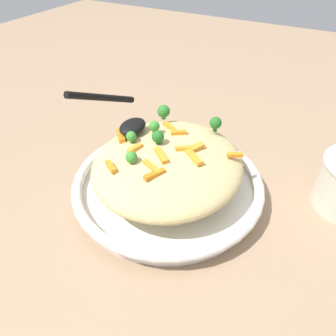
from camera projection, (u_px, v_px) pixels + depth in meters
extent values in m
plane|color=#9E7F60|center=(168.00, 194.00, 0.57)|extent=(2.40, 2.40, 0.00)
cylinder|color=white|center=(168.00, 189.00, 0.56)|extent=(0.30, 0.30, 0.02)
torus|color=white|center=(168.00, 181.00, 0.55)|extent=(0.33, 0.33, 0.02)
torus|color=black|center=(168.00, 180.00, 0.55)|extent=(0.32, 0.32, 0.00)
ellipsoid|color=#D1BA7A|center=(168.00, 164.00, 0.53)|extent=(0.26, 0.25, 0.06)
cube|color=orange|center=(135.00, 148.00, 0.51)|extent=(0.03, 0.01, 0.01)
cube|color=orange|center=(179.00, 133.00, 0.54)|extent=(0.02, 0.03, 0.01)
cube|color=orange|center=(162.00, 155.00, 0.49)|extent=(0.03, 0.04, 0.01)
cube|color=orange|center=(149.00, 166.00, 0.47)|extent=(0.02, 0.04, 0.01)
cube|color=orange|center=(171.00, 128.00, 0.56)|extent=(0.03, 0.04, 0.01)
cube|color=orange|center=(235.00, 155.00, 0.50)|extent=(0.02, 0.03, 0.01)
cube|color=orange|center=(111.00, 166.00, 0.48)|extent=(0.02, 0.03, 0.01)
cube|color=orange|center=(121.00, 135.00, 0.54)|extent=(0.03, 0.03, 0.01)
cube|color=orange|center=(155.00, 174.00, 0.46)|extent=(0.03, 0.02, 0.01)
cube|color=orange|center=(183.00, 149.00, 0.50)|extent=(0.02, 0.03, 0.01)
cube|color=orange|center=(194.00, 156.00, 0.49)|extent=(0.03, 0.04, 0.01)
cube|color=orange|center=(196.00, 148.00, 0.51)|extent=(0.03, 0.02, 0.01)
cylinder|color=#377928|center=(154.00, 131.00, 0.54)|extent=(0.01, 0.01, 0.01)
sphere|color=#3D8E33|center=(154.00, 126.00, 0.54)|extent=(0.02, 0.02, 0.02)
cylinder|color=#296820|center=(164.00, 117.00, 0.59)|extent=(0.01, 0.01, 0.01)
sphere|color=#2D7A28|center=(164.00, 111.00, 0.59)|extent=(0.02, 0.02, 0.02)
cylinder|color=#205B1C|center=(158.00, 142.00, 0.52)|extent=(0.01, 0.01, 0.01)
sphere|color=#236B23|center=(158.00, 137.00, 0.51)|extent=(0.02, 0.02, 0.02)
cylinder|color=#377928|center=(132.00, 141.00, 0.53)|extent=(0.01, 0.01, 0.01)
sphere|color=#3D8E33|center=(131.00, 136.00, 0.52)|extent=(0.02, 0.02, 0.02)
cylinder|color=#205B1C|center=(215.00, 129.00, 0.56)|extent=(0.01, 0.01, 0.01)
sphere|color=#236B23|center=(216.00, 123.00, 0.55)|extent=(0.02, 0.02, 0.02)
cylinder|color=#377928|center=(132.00, 162.00, 0.48)|extent=(0.01, 0.01, 0.01)
sphere|color=#3D8E33|center=(131.00, 157.00, 0.48)|extent=(0.02, 0.02, 0.02)
ellipsoid|color=black|center=(133.00, 126.00, 0.54)|extent=(0.06, 0.04, 0.02)
cylinder|color=black|center=(103.00, 98.00, 0.56)|extent=(0.15, 0.04, 0.07)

